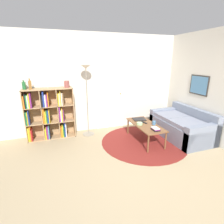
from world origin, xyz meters
name	(u,v)px	position (x,y,z in m)	size (l,w,h in m)	color
ground_plane	(151,191)	(0.00, 0.00, 0.00)	(14.00, 14.00, 0.00)	tan
wall_back	(102,84)	(0.01, 2.74, 1.29)	(7.43, 0.11, 2.60)	silver
wall_right	(205,87)	(2.24, 1.36, 1.30)	(0.08, 5.72, 2.60)	silver
rug	(143,142)	(0.70, 1.51, 0.00)	(2.04, 2.04, 0.01)	maroon
bookshelf	(48,114)	(-1.44, 2.53, 0.63)	(1.16, 0.34, 1.27)	tan
floor_lamp	(86,81)	(-0.48, 2.40, 1.43)	(0.31, 0.31, 1.81)	gray
couch	(182,126)	(1.80, 1.47, 0.28)	(0.91, 1.56, 0.74)	gray
coffee_table	(145,126)	(0.76, 1.56, 0.39)	(0.52, 1.13, 0.43)	brown
laptop	(139,119)	(0.77, 1.91, 0.44)	(0.35, 0.29, 0.02)	black
bowl	(140,124)	(0.61, 1.58, 0.46)	(0.14, 0.14, 0.05)	#9ED193
book_stack_on_table	(155,129)	(0.78, 1.16, 0.47)	(0.14, 0.18, 0.06)	black
cup	(154,123)	(0.93, 1.46, 0.48)	(0.08, 0.08, 0.09)	teal
remote	(144,122)	(0.77, 1.66, 0.44)	(0.09, 0.17, 0.02)	black
bottle_left	(24,86)	(-1.90, 2.55, 1.36)	(0.08, 0.08, 0.21)	#236633
bottle_middle	(30,85)	(-1.77, 2.50, 1.37)	(0.07, 0.07, 0.25)	olive
vase_on_shelf	(67,84)	(-0.94, 2.53, 1.35)	(0.12, 0.12, 0.16)	#934C47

